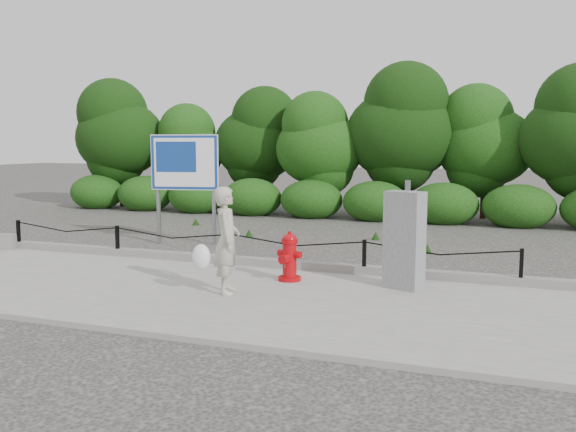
{
  "coord_description": "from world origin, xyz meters",
  "views": [
    {
      "loc": [
        4.82,
        -10.02,
        2.33
      ],
      "look_at": [
        1.04,
        0.2,
        1.0
      ],
      "focal_mm": 38.0,
      "sensor_mm": 36.0,
      "label": 1
    }
  ],
  "objects_px": {
    "fire_hydrant": "(289,257)",
    "pedestrian": "(225,241)",
    "utility_cabinet": "(404,240)",
    "advertising_sign": "(185,167)"
  },
  "relations": [
    {
      "from": "pedestrian",
      "to": "utility_cabinet",
      "type": "relative_size",
      "value": 0.96
    },
    {
      "from": "utility_cabinet",
      "to": "advertising_sign",
      "type": "height_order",
      "value": "advertising_sign"
    },
    {
      "from": "advertising_sign",
      "to": "utility_cabinet",
      "type": "bearing_deg",
      "value": -39.99
    },
    {
      "from": "pedestrian",
      "to": "advertising_sign",
      "type": "distance_m",
      "value": 5.14
    },
    {
      "from": "advertising_sign",
      "to": "fire_hydrant",
      "type": "bearing_deg",
      "value": -51.76
    },
    {
      "from": "fire_hydrant",
      "to": "pedestrian",
      "type": "relative_size",
      "value": 0.5
    },
    {
      "from": "fire_hydrant",
      "to": "pedestrian",
      "type": "distance_m",
      "value": 1.32
    },
    {
      "from": "fire_hydrant",
      "to": "utility_cabinet",
      "type": "distance_m",
      "value": 1.88
    },
    {
      "from": "fire_hydrant",
      "to": "utility_cabinet",
      "type": "bearing_deg",
      "value": 15.78
    },
    {
      "from": "utility_cabinet",
      "to": "advertising_sign",
      "type": "distance_m",
      "value": 6.22
    }
  ]
}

